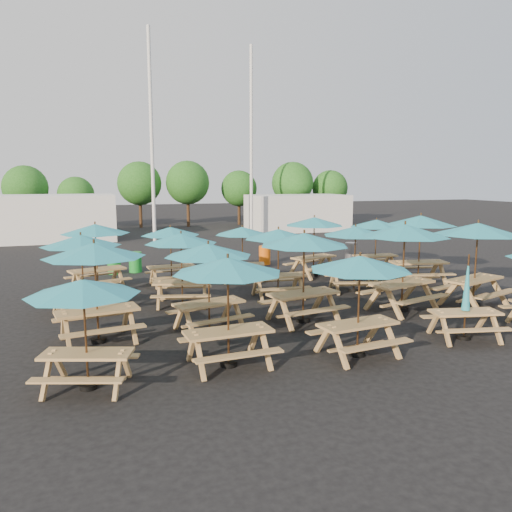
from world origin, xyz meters
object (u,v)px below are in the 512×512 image
object	(u,v)px
picnic_unit_9	(304,244)
picnic_unit_19	(376,226)
picnic_unit_14	(356,234)
waste_bin_0	(114,264)
picnic_unit_11	(242,234)
picnic_unit_17	(478,233)
picnic_unit_4	(228,271)
waste_bin_3	(351,251)
picnic_unit_8	(360,268)
picnic_unit_18	(421,224)
picnic_unit_12	(466,305)
picnic_unit_5	(208,254)
picnic_unit_7	(170,234)
picnic_unit_6	(181,242)
waste_bin_1	(135,262)
picnic_unit_10	(278,237)
picnic_unit_2	(81,244)
picnic_unit_13	(405,235)
picnic_unit_15	(314,224)
picnic_unit_0	(83,293)
picnic_unit_1	(94,255)
waste_bin_2	(265,255)
picnic_unit_3	(95,232)

from	to	relation	value
picnic_unit_9	picnic_unit_19	distance (m)	7.89
picnic_unit_14	waste_bin_0	size ratio (longest dim) A/B	3.18
picnic_unit_9	picnic_unit_11	xyz separation A→B (m)	(-0.02, 5.55, -0.31)
picnic_unit_17	picnic_unit_19	size ratio (longest dim) A/B	1.36
picnic_unit_4	waste_bin_3	distance (m)	14.36
picnic_unit_8	picnic_unit_18	bearing A→B (deg)	37.99
picnic_unit_19	picnic_unit_18	bearing A→B (deg)	-79.48
picnic_unit_12	waste_bin_0	size ratio (longest dim) A/B	2.48
picnic_unit_5	picnic_unit_7	world-z (taller)	picnic_unit_5
picnic_unit_5	picnic_unit_19	size ratio (longest dim) A/B	1.15
picnic_unit_6	waste_bin_0	bearing A→B (deg)	120.22
waste_bin_1	picnic_unit_17	bearing A→B (deg)	-43.72
picnic_unit_10	picnic_unit_2	bearing A→B (deg)	-177.12
picnic_unit_2	picnic_unit_13	size ratio (longest dim) A/B	0.89
picnic_unit_15	waste_bin_1	world-z (taller)	picnic_unit_15
picnic_unit_11	picnic_unit_18	size ratio (longest dim) A/B	0.88
picnic_unit_0	picnic_unit_10	distance (m)	7.98
picnic_unit_11	picnic_unit_19	distance (m)	5.63
waste_bin_3	picnic_unit_11	bearing A→B (deg)	-153.51
picnic_unit_11	picnic_unit_13	xyz separation A→B (m)	(3.18, -5.42, 0.42)
picnic_unit_8	picnic_unit_15	distance (m)	8.93
picnic_unit_1	picnic_unit_19	xyz separation A→B (m)	(10.84, 5.59, -0.17)
picnic_unit_10	picnic_unit_11	size ratio (longest dim) A/B	0.92
picnic_unit_12	picnic_unit_17	distance (m)	3.80
picnic_unit_9	picnic_unit_19	size ratio (longest dim) A/B	1.18
picnic_unit_12	picnic_unit_11	bearing A→B (deg)	122.69
picnic_unit_10	waste_bin_2	distance (m)	6.47
picnic_unit_11	waste_bin_2	bearing A→B (deg)	75.35
picnic_unit_9	picnic_unit_17	world-z (taller)	picnic_unit_17
picnic_unit_1	picnic_unit_5	distance (m)	2.67
waste_bin_1	picnic_unit_8	bearing A→B (deg)	-72.21
picnic_unit_0	picnic_unit_12	distance (m)	8.58
waste_bin_3	picnic_unit_15	bearing A→B (deg)	-137.96
picnic_unit_0	picnic_unit_4	size ratio (longest dim) A/B	1.08
picnic_unit_0	picnic_unit_17	distance (m)	11.36
picnic_unit_17	waste_bin_2	xyz separation A→B (m)	(-3.56, 8.86, -1.79)
picnic_unit_10	waste_bin_3	size ratio (longest dim) A/B	2.81
picnic_unit_14	waste_bin_0	xyz separation A→B (m)	(-7.59, 5.84, -1.54)
picnic_unit_3	picnic_unit_14	world-z (taller)	picnic_unit_3
picnic_unit_2	picnic_unit_10	bearing A→B (deg)	-16.97
picnic_unit_8	picnic_unit_14	size ratio (longest dim) A/B	0.92
picnic_unit_12	waste_bin_1	distance (m)	13.14
picnic_unit_3	picnic_unit_6	size ratio (longest dim) A/B	1.09
picnic_unit_17	waste_bin_3	size ratio (longest dim) A/B	3.77
picnic_unit_0	picnic_unit_8	xyz separation A→B (m)	(5.53, -0.03, 0.14)
picnic_unit_3	picnic_unit_14	xyz separation A→B (m)	(8.26, -2.75, -0.07)
picnic_unit_15	picnic_unit_19	world-z (taller)	picnic_unit_15
waste_bin_3	picnic_unit_3	bearing A→B (deg)	-164.72
picnic_unit_17	picnic_unit_10	bearing A→B (deg)	133.50
picnic_unit_10	waste_bin_1	world-z (taller)	picnic_unit_10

